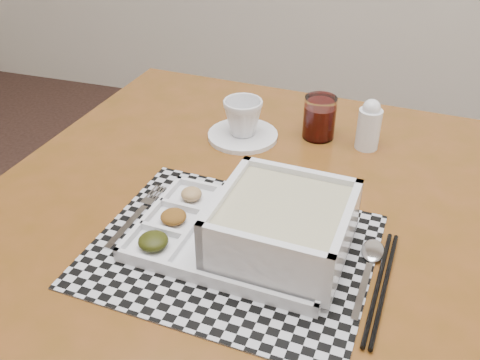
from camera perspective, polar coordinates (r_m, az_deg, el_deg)
name	(u,v)px	position (r m, az deg, el deg)	size (l,w,h in m)	color
dining_table	(258,240)	(0.99, 1.95, -6.36)	(1.05, 1.05, 0.74)	#57380F
placemat	(232,250)	(0.85, -0.87, -7.46)	(0.43, 0.35, 0.00)	#ACACB4
serving_tray	(271,231)	(0.82, 3.29, -5.40)	(0.34, 0.24, 0.10)	silver
fork	(137,214)	(0.94, -10.93, -3.53)	(0.03, 0.19, 0.00)	silver
spoon	(372,256)	(0.86, 13.86, -7.90)	(0.04, 0.18, 0.01)	silver
chopsticks	(381,286)	(0.81, 14.84, -10.85)	(0.03, 0.24, 0.01)	black
saucer	(243,136)	(1.15, 0.30, 4.76)	(0.15, 0.15, 0.01)	silver
cup	(243,117)	(1.13, 0.31, 6.70)	(0.08, 0.08, 0.08)	silver
juice_glass	(319,119)	(1.15, 8.46, 6.44)	(0.07, 0.07, 0.09)	white
creamer_bottle	(369,125)	(1.12, 13.60, 5.71)	(0.05, 0.05, 0.11)	silver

